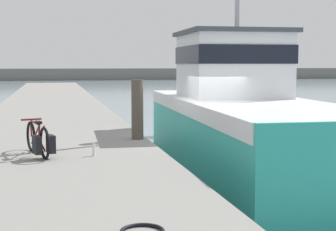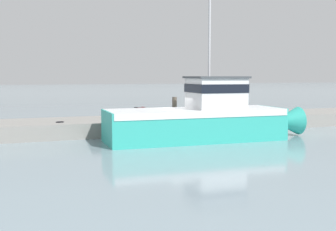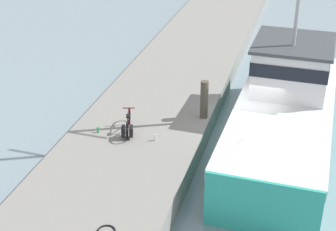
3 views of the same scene
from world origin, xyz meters
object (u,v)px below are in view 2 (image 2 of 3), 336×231
at_px(mooring_post, 174,108).
at_px(water_bottle_on_curb, 137,117).
at_px(bicycle_touring, 135,113).
at_px(water_bottle_by_bike, 128,115).
at_px(fishing_boat_main, 204,117).

distance_m(mooring_post, water_bottle_on_curb, 2.60).
distance_m(bicycle_touring, water_bottle_by_bike, 1.12).
height_order(bicycle_touring, water_bottle_by_bike, bicycle_touring).
distance_m(fishing_boat_main, water_bottle_by_bike, 7.06).
relative_size(fishing_boat_main, bicycle_touring, 7.28).
bearing_deg(bicycle_touring, water_bottle_by_bike, 175.23).
xyz_separation_m(bicycle_touring, water_bottle_by_bike, (-1.07, -0.21, -0.22)).
bearing_deg(water_bottle_by_bike, mooring_post, 32.41).
xyz_separation_m(fishing_boat_main, bicycle_touring, (-5.34, -2.70, -0.13)).
bearing_deg(water_bottle_by_bike, water_bottle_on_curb, -0.10).
xyz_separation_m(bicycle_touring, water_bottle_on_curb, (1.09, -0.21, -0.20)).
relative_size(fishing_boat_main, water_bottle_by_bike, 58.64).
bearing_deg(bicycle_touring, water_bottle_on_curb, -26.62).
bearing_deg(water_bottle_by_bike, fishing_boat_main, 24.40).
bearing_deg(mooring_post, fishing_boat_main, 13.79).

